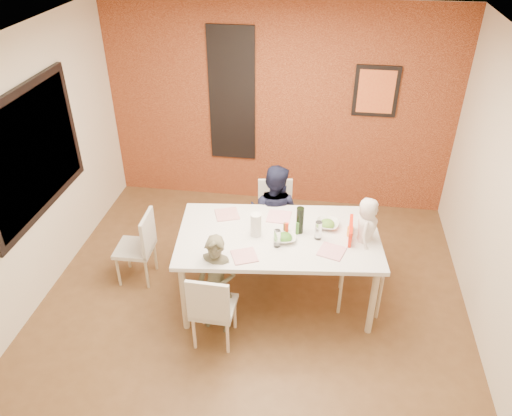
# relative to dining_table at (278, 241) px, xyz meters

# --- Properties ---
(ground) EXTENTS (4.50, 4.50, 0.00)m
(ground) POSITION_rel_dining_table_xyz_m (-0.25, -0.18, -0.76)
(ground) COLOR brown
(ground) RESTS_ON ground
(ceiling) EXTENTS (4.50, 4.50, 0.02)m
(ceiling) POSITION_rel_dining_table_xyz_m (-0.25, -0.18, 1.94)
(ceiling) COLOR white
(ceiling) RESTS_ON wall_back
(wall_back) EXTENTS (4.50, 0.02, 2.70)m
(wall_back) POSITION_rel_dining_table_xyz_m (-0.25, 2.07, 0.59)
(wall_back) COLOR beige
(wall_back) RESTS_ON ground
(wall_front) EXTENTS (4.50, 0.02, 2.70)m
(wall_front) POSITION_rel_dining_table_xyz_m (-0.25, -2.43, 0.59)
(wall_front) COLOR beige
(wall_front) RESTS_ON ground
(wall_left) EXTENTS (0.02, 4.50, 2.70)m
(wall_left) POSITION_rel_dining_table_xyz_m (-2.50, -0.18, 0.59)
(wall_left) COLOR beige
(wall_left) RESTS_ON ground
(wall_right) EXTENTS (0.02, 4.50, 2.70)m
(wall_right) POSITION_rel_dining_table_xyz_m (2.00, -0.18, 0.59)
(wall_right) COLOR beige
(wall_right) RESTS_ON ground
(brick_accent_wall) EXTENTS (4.50, 0.02, 2.70)m
(brick_accent_wall) POSITION_rel_dining_table_xyz_m (-0.25, 2.05, 0.59)
(brick_accent_wall) COLOR maroon
(brick_accent_wall) RESTS_ON ground
(picture_window_frame) EXTENTS (0.05, 1.70, 1.30)m
(picture_window_frame) POSITION_rel_dining_table_xyz_m (-2.47, 0.02, 0.79)
(picture_window_frame) COLOR black
(picture_window_frame) RESTS_ON wall_left
(picture_window_pane) EXTENTS (0.02, 1.55, 1.15)m
(picture_window_pane) POSITION_rel_dining_table_xyz_m (-2.45, 0.02, 0.79)
(picture_window_pane) COLOR black
(picture_window_pane) RESTS_ON wall_left
(glassblock_strip) EXTENTS (0.55, 0.03, 1.70)m
(glassblock_strip) POSITION_rel_dining_table_xyz_m (-0.85, 2.04, 0.74)
(glassblock_strip) COLOR silver
(glassblock_strip) RESTS_ON wall_back
(glassblock_surround) EXTENTS (0.60, 0.03, 1.76)m
(glassblock_surround) POSITION_rel_dining_table_xyz_m (-0.85, 2.03, 0.74)
(glassblock_surround) COLOR black
(glassblock_surround) RESTS_ON wall_back
(art_print_frame) EXTENTS (0.54, 0.03, 0.64)m
(art_print_frame) POSITION_rel_dining_table_xyz_m (0.95, 2.03, 0.89)
(art_print_frame) COLOR black
(art_print_frame) RESTS_ON wall_back
(art_print_canvas) EXTENTS (0.44, 0.01, 0.54)m
(art_print_canvas) POSITION_rel_dining_table_xyz_m (0.95, 2.02, 0.89)
(art_print_canvas) COLOR orange
(art_print_canvas) RESTS_ON wall_back
(dining_table) EXTENTS (2.12, 1.34, 0.83)m
(dining_table) POSITION_rel_dining_table_xyz_m (0.00, 0.00, 0.00)
(dining_table) COLOR silver
(dining_table) RESTS_ON ground
(chair_near) EXTENTS (0.41, 0.41, 0.86)m
(chair_near) POSITION_rel_dining_table_xyz_m (-0.53, -0.74, -0.28)
(chair_near) COLOR beige
(chair_near) RESTS_ON ground
(chair_far) EXTENTS (0.47, 0.47, 0.87)m
(chair_far) POSITION_rel_dining_table_xyz_m (-0.14, 0.93, -0.27)
(chair_far) COLOR silver
(chair_far) RESTS_ON ground
(chair_left) EXTENTS (0.41, 0.41, 0.85)m
(chair_left) POSITION_rel_dining_table_xyz_m (-1.52, 0.10, -0.28)
(chair_left) COLOR beige
(chair_left) RESTS_ON ground
(high_chair) EXTENTS (0.44, 0.44, 1.00)m
(high_chair) POSITION_rel_dining_table_xyz_m (0.82, 0.05, -0.16)
(high_chair) COLOR red
(high_chair) RESTS_ON ground
(child_near) EXTENTS (0.44, 0.33, 1.09)m
(child_near) POSITION_rel_dining_table_xyz_m (-0.53, -0.50, -0.22)
(child_near) COLOR brown
(child_near) RESTS_ON ground
(child_far) EXTENTS (0.70, 0.61, 1.23)m
(child_far) POSITION_rel_dining_table_xyz_m (-0.12, 0.69, -0.14)
(child_far) COLOR black
(child_far) RESTS_ON ground
(toddler) EXTENTS (0.28, 0.38, 0.70)m
(toddler) POSITION_rel_dining_table_xyz_m (0.84, 0.05, 0.18)
(toddler) COLOR beige
(toddler) RESTS_ON high_chair
(plate_near_left) EXTENTS (0.29, 0.29, 0.01)m
(plate_near_left) POSITION_rel_dining_table_xyz_m (-0.28, -0.40, 0.08)
(plate_near_left) COLOR silver
(plate_near_left) RESTS_ON dining_table
(plate_far_mid) EXTENTS (0.25, 0.25, 0.01)m
(plate_far_mid) POSITION_rel_dining_table_xyz_m (-0.03, 0.31, 0.08)
(plate_far_mid) COLOR white
(plate_far_mid) RESTS_ON dining_table
(plate_near_right) EXTENTS (0.29, 0.29, 0.01)m
(plate_near_right) POSITION_rel_dining_table_xyz_m (0.53, -0.20, 0.08)
(plate_near_right) COLOR white
(plate_near_right) RESTS_ON dining_table
(plate_far_left) EXTENTS (0.31, 0.31, 0.01)m
(plate_far_left) POSITION_rel_dining_table_xyz_m (-0.58, 0.28, 0.08)
(plate_far_left) COLOR white
(plate_far_left) RESTS_ON dining_table
(salad_bowl_a) EXTENTS (0.27, 0.27, 0.05)m
(salad_bowl_a) POSITION_rel_dining_table_xyz_m (0.07, -0.08, 0.10)
(salad_bowl_a) COLOR white
(salad_bowl_a) RESTS_ON dining_table
(salad_bowl_b) EXTENTS (0.26, 0.26, 0.06)m
(salad_bowl_b) POSITION_rel_dining_table_xyz_m (0.47, 0.21, 0.10)
(salad_bowl_b) COLOR silver
(salad_bowl_b) RESTS_ON dining_table
(wine_bottle) EXTENTS (0.08, 0.08, 0.29)m
(wine_bottle) POSITION_rel_dining_table_xyz_m (0.20, 0.07, 0.22)
(wine_bottle) COLOR black
(wine_bottle) RESTS_ON dining_table
(wine_glass_a) EXTENTS (0.07, 0.07, 0.19)m
(wine_glass_a) POSITION_rel_dining_table_xyz_m (0.00, -0.19, 0.17)
(wine_glass_a) COLOR white
(wine_glass_a) RESTS_ON dining_table
(wine_glass_b) EXTENTS (0.07, 0.07, 0.20)m
(wine_glass_b) POSITION_rel_dining_table_xyz_m (0.39, -0.01, 0.17)
(wine_glass_b) COLOR white
(wine_glass_b) RESTS_ON dining_table
(paper_towel_roll) EXTENTS (0.11, 0.11, 0.24)m
(paper_towel_roll) POSITION_rel_dining_table_xyz_m (-0.22, -0.04, 0.20)
(paper_towel_roll) COLOR silver
(paper_towel_roll) RESTS_ON dining_table
(condiment_red) EXTENTS (0.03, 0.03, 0.13)m
(condiment_red) POSITION_rel_dining_table_xyz_m (0.08, 0.02, 0.14)
(condiment_red) COLOR red
(condiment_red) RESTS_ON dining_table
(condiment_green) EXTENTS (0.04, 0.04, 0.14)m
(condiment_green) POSITION_rel_dining_table_xyz_m (0.18, 0.04, 0.14)
(condiment_green) COLOR #3A7828
(condiment_green) RESTS_ON dining_table
(condiment_brown) EXTENTS (0.03, 0.03, 0.13)m
(condiment_brown) POSITION_rel_dining_table_xyz_m (0.06, 0.03, 0.14)
(condiment_brown) COLOR brown
(condiment_brown) RESTS_ON dining_table
(sippy_cup) EXTENTS (0.06, 0.06, 0.10)m
(sippy_cup) POSITION_rel_dining_table_xyz_m (0.70, 0.09, 0.13)
(sippy_cup) COLOR orange
(sippy_cup) RESTS_ON dining_table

